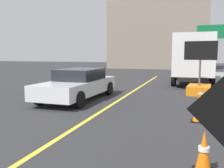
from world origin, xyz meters
name	(u,v)px	position (x,y,z in m)	size (l,w,h in m)	color
lane_center_stripe	(59,138)	(0.00, 6.00, 0.00)	(0.14, 36.00, 0.01)	yellow
arrow_board_trailer	(199,85)	(3.45, 14.27, 0.48)	(1.60, 1.89, 2.70)	orange
box_truck	(194,58)	(3.15, 19.08, 1.79)	(2.64, 7.06, 3.29)	black
pickup_car	(78,84)	(-1.83, 11.04, 0.70)	(2.11, 5.05, 1.38)	silver
highway_guide_sign	(218,39)	(5.28, 26.81, 3.42)	(2.78, 0.35, 5.00)	gray
far_building_block	(158,36)	(-1.74, 37.77, 4.65)	(13.43, 6.59, 9.30)	gray
traffic_cone_near_sign	(204,152)	(3.31, 5.17, 0.37)	(0.36, 0.36, 0.75)	black
traffic_cone_mid_lane	(197,113)	(3.27, 8.62, 0.29)	(0.36, 0.36, 0.59)	black
traffic_cone_far_lane	(201,95)	(3.45, 11.67, 0.37)	(0.36, 0.36, 0.74)	black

